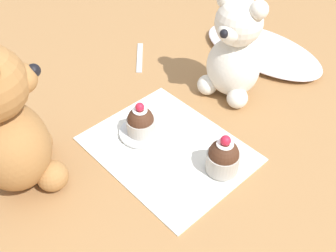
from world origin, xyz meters
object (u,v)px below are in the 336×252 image
(saucer_plate, at_px, (141,132))
(teaspoon, at_px, (140,57))
(cupcake_near_tan_bear, at_px, (141,122))
(teddy_bear_cream, at_px, (234,52))
(teddy_bear_tan, at_px, (6,125))
(cupcake_near_cream_bear, at_px, (223,157))

(saucer_plate, distance_m, teaspoon, 0.25)
(cupcake_near_tan_bear, distance_m, teaspoon, 0.25)
(saucer_plate, relative_size, cupcake_near_tan_bear, 1.23)
(teddy_bear_cream, height_order, teaspoon, teddy_bear_cream)
(teddy_bear_tan, height_order, cupcake_near_cream_bear, teddy_bear_tan)
(teaspoon, bearing_deg, teddy_bear_cream, 54.83)
(teaspoon, bearing_deg, cupcake_near_cream_bear, 22.86)
(cupcake_near_cream_bear, bearing_deg, teaspoon, 161.44)
(teddy_bear_cream, distance_m, saucer_plate, 0.23)
(teddy_bear_cream, distance_m, cupcake_near_cream_bear, 0.22)
(saucer_plate, bearing_deg, teaspoon, 140.73)
(saucer_plate, bearing_deg, teddy_bear_cream, 83.28)
(teddy_bear_tan, xyz_separation_m, saucer_plate, (0.06, 0.20, -0.11))
(cupcake_near_tan_bear, bearing_deg, teaspoon, 140.73)
(teddy_bear_tan, xyz_separation_m, cupcake_near_cream_bear, (0.21, 0.24, -0.08))
(cupcake_near_cream_bear, height_order, teaspoon, cupcake_near_cream_bear)
(saucer_plate, height_order, cupcake_near_tan_bear, cupcake_near_tan_bear)
(saucer_plate, relative_size, teaspoon, 0.68)
(teddy_bear_tan, bearing_deg, cupcake_near_tan_bear, -91.68)
(saucer_plate, bearing_deg, cupcake_near_cream_bear, 15.45)
(saucer_plate, distance_m, cupcake_near_tan_bear, 0.03)
(teddy_bear_cream, xyz_separation_m, cupcake_near_cream_bear, (0.13, -0.17, -0.06))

